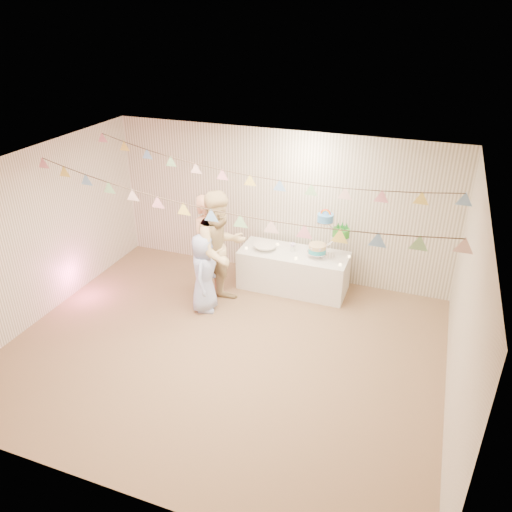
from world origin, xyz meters
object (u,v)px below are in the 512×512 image
(table, at_px, (293,270))
(cake_stand, at_px, (329,231))
(person_child, at_px, (204,273))
(person_adult_a, at_px, (210,246))
(person_adult_b, at_px, (221,250))

(table, distance_m, cake_stand, 0.97)
(table, bearing_deg, person_child, -135.73)
(person_adult_a, xyz_separation_m, person_child, (0.11, -0.48, -0.22))
(person_child, bearing_deg, person_adult_b, -45.92)
(table, height_order, person_adult_a, person_adult_a)
(person_adult_a, bearing_deg, table, -39.41)
(table, bearing_deg, cake_stand, 5.19)
(table, xyz_separation_m, person_adult_a, (-1.25, -0.63, 0.53))
(person_adult_b, relative_size, person_child, 1.48)
(cake_stand, bearing_deg, person_adult_a, -159.26)
(table, xyz_separation_m, person_adult_b, (-0.96, -0.85, 0.62))
(cake_stand, height_order, person_child, cake_stand)
(cake_stand, bearing_deg, person_child, -145.52)
(table, height_order, cake_stand, cake_stand)
(cake_stand, distance_m, person_adult_b, 1.76)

